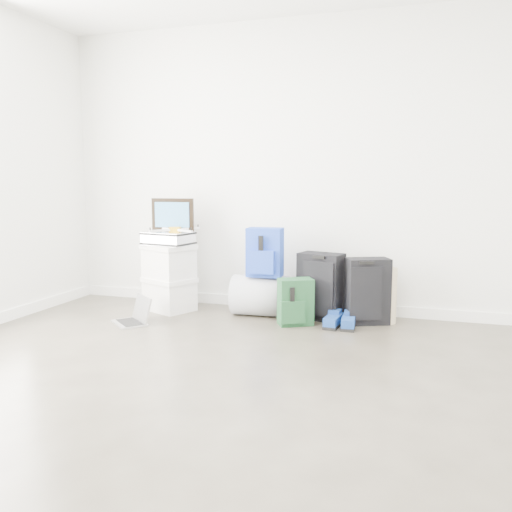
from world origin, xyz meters
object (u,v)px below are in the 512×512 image
(large_suitcase, at_px, (321,286))
(laptop, at_px, (135,317))
(boxes_stack, at_px, (169,277))
(briefcase, at_px, (168,238))
(duffel_bag, at_px, (265,296))
(carry_on, at_px, (367,291))

(large_suitcase, relative_size, laptop, 1.46)
(boxes_stack, distance_m, briefcase, 0.37)
(large_suitcase, bearing_deg, briefcase, -161.55)
(duffel_bag, xyz_separation_m, large_suitcase, (0.50, 0.03, 0.11))
(briefcase, distance_m, carry_on, 1.89)
(duffel_bag, distance_m, laptop, 1.18)
(boxes_stack, relative_size, large_suitcase, 1.06)
(briefcase, bearing_deg, duffel_bag, 14.72)
(large_suitcase, bearing_deg, boxes_stack, -161.55)
(briefcase, height_order, duffel_bag, briefcase)
(large_suitcase, relative_size, carry_on, 1.04)
(carry_on, xyz_separation_m, laptop, (-1.92, -0.61, -0.23))
(large_suitcase, xyz_separation_m, laptop, (-1.51, -0.64, -0.24))
(duffel_bag, bearing_deg, laptop, -152.07)
(boxes_stack, height_order, briefcase, briefcase)
(boxes_stack, distance_m, laptop, 0.60)
(boxes_stack, xyz_separation_m, large_suitcase, (1.44, 0.11, -0.02))
(briefcase, bearing_deg, laptop, -87.14)
(boxes_stack, distance_m, large_suitcase, 1.44)
(boxes_stack, bearing_deg, duffel_bag, 29.00)
(duffel_bag, distance_m, large_suitcase, 0.52)
(briefcase, bearing_deg, carry_on, 12.64)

